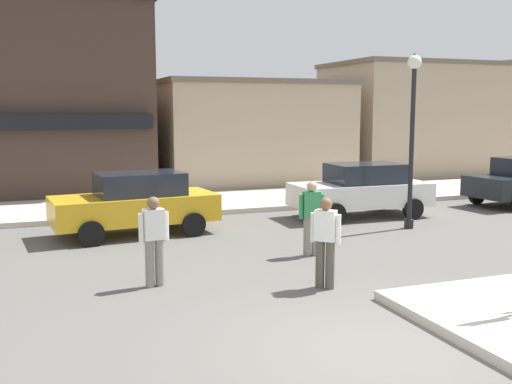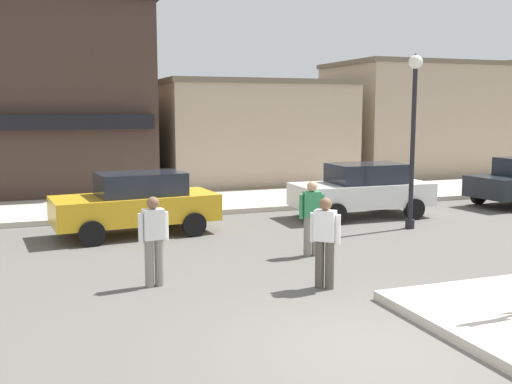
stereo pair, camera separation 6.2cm
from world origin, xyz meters
name	(u,v)px [view 2 (the right image)]	position (x,y,z in m)	size (l,w,h in m)	color
ground_plane	(376,349)	(0.00, 0.00, 0.00)	(160.00, 160.00, 0.00)	#5B5954
kerb_far	(174,204)	(0.00, 12.33, 0.07)	(80.00, 4.00, 0.15)	beige
lamp_post	(414,116)	(5.10, 6.69, 2.96)	(0.36, 0.36, 4.54)	black
parked_car_nearest	(137,203)	(-1.79, 8.39, 0.81)	(4.15, 2.17, 1.56)	gold
parked_car_second	(363,189)	(4.77, 8.60, 0.81)	(4.03, 1.93, 1.56)	white
pedestrian_crossing_near	(154,238)	(-2.20, 3.83, 0.87)	(0.56, 0.26, 1.61)	gray
pedestrian_crossing_far	(312,216)	(1.38, 4.90, 0.87)	(0.56, 0.28, 1.61)	gray
pedestrian_kerb_side	(325,240)	(0.58, 2.68, 0.87)	(0.46, 0.45, 1.61)	#4C473D
building_corner_shop	(28,99)	(-4.31, 19.10, 3.52)	(8.80, 10.06, 7.04)	#3D2D26
building_storefront_left_near	(241,132)	(4.36, 18.43, 2.14)	(7.71, 7.92, 4.28)	tan
building_storefront_left_mid	(427,119)	(13.52, 17.70, 2.63)	(9.16, 5.41, 5.25)	tan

